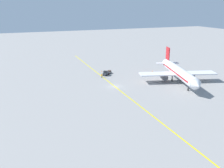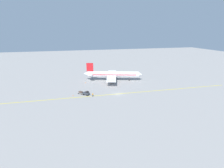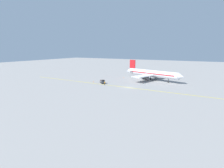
{
  "view_description": "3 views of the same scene",
  "coord_description": "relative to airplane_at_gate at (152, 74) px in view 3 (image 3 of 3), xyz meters",
  "views": [
    {
      "loc": [
        33.02,
        79.66,
        27.21
      ],
      "look_at": [
        2.36,
        3.37,
        2.1
      ],
      "focal_mm": 42.0,
      "sensor_mm": 36.0,
      "label": 1
    },
    {
      "loc": [
        74.86,
        -23.01,
        28.89
      ],
      "look_at": [
        -3.77,
        -2.1,
        3.99
      ],
      "focal_mm": 28.0,
      "sensor_mm": 36.0,
      "label": 2
    },
    {
      "loc": [
        70.24,
        30.68,
        17.06
      ],
      "look_at": [
        5.38,
        -5.44,
        2.04
      ],
      "focal_mm": 28.0,
      "sensor_mm": 36.0,
      "label": 3
    }
  ],
  "objects": [
    {
      "name": "ground_plane",
      "position": [
        23.45,
        -3.52,
        -3.71
      ],
      "size": [
        400.0,
        400.0,
        0.0
      ],
      "primitive_type": "plane",
      "color": "gray"
    },
    {
      "name": "apron_yellow_centreline",
      "position": [
        23.45,
        -3.52,
        -3.71
      ],
      "size": [
        3.03,
        119.98,
        0.01
      ],
      "primitive_type": "cube",
      "rotation": [
        0.0,
        0.0,
        -0.02
      ],
      "color": "yellow",
      "rests_on": "ground"
    },
    {
      "name": "airplane_at_gate",
      "position": [
        0.0,
        0.0,
        0.0
      ],
      "size": [
        28.34,
        34.89,
        10.6
      ],
      "color": "white",
      "rests_on": "ground"
    },
    {
      "name": "baggage_tug_dark",
      "position": [
        21.12,
        -18.43,
        -2.81
      ],
      "size": [
        3.16,
        3.2,
        2.11
      ],
      "color": "#333842",
      "rests_on": "ground"
    },
    {
      "name": "baggage_cart_trailing",
      "position": [
        18.83,
        -20.81,
        -2.95
      ],
      "size": [
        2.81,
        2.85,
        1.24
      ],
      "color": "gray",
      "rests_on": "ground"
    },
    {
      "name": "ground_crew_worker",
      "position": [
        23.74,
        -15.84,
        -2.8
      ],
      "size": [
        0.35,
        0.53,
        1.68
      ],
      "color": "#23232D",
      "rests_on": "ground"
    },
    {
      "name": "traffic_cone_near_nose",
      "position": [
        20.64,
        -24.53,
        -3.43
      ],
      "size": [
        0.32,
        0.32,
        0.55
      ],
      "primitive_type": "cone",
      "color": "orange",
      "rests_on": "ground"
    },
    {
      "name": "traffic_cone_mid_apron",
      "position": [
        0.87,
        -16.58,
        -3.43
      ],
      "size": [
        0.32,
        0.32,
        0.55
      ],
      "primitive_type": "cone",
      "color": "orange",
      "rests_on": "ground"
    }
  ]
}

